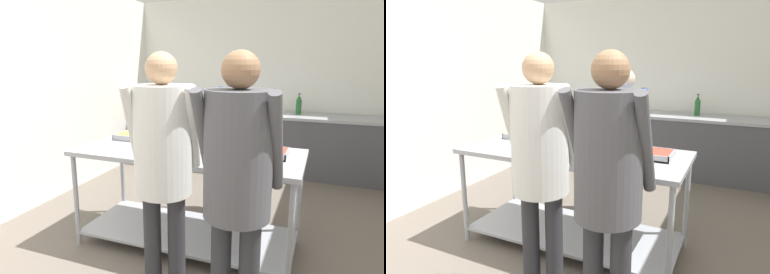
% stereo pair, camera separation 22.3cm
% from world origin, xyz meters
% --- Properties ---
extents(wall_rear, '(4.15, 0.06, 2.65)m').
position_xyz_m(wall_rear, '(0.00, 4.38, 1.32)').
color(wall_rear, silver).
rests_on(wall_rear, ground_plane).
extents(wall_left, '(0.06, 4.50, 2.65)m').
position_xyz_m(wall_left, '(-2.04, 2.19, 1.32)').
color(wall_left, silver).
rests_on(wall_left, ground_plane).
extents(back_counter, '(3.99, 0.65, 0.90)m').
position_xyz_m(back_counter, '(0.00, 4.01, 0.45)').
color(back_counter, '#4C4C51').
rests_on(back_counter, ground_plane).
extents(serving_counter, '(1.99, 0.86, 0.90)m').
position_xyz_m(serving_counter, '(-0.04, 1.53, 0.61)').
color(serving_counter, '#9EA0A8').
rests_on(serving_counter, ground_plane).
extents(serving_tray_roast, '(0.49, 0.30, 0.05)m').
position_xyz_m(serving_tray_roast, '(-0.64, 1.76, 0.93)').
color(serving_tray_roast, '#9EA0A8').
rests_on(serving_tray_roast, serving_counter).
extents(plate_stack, '(0.28, 0.28, 0.05)m').
position_xyz_m(plate_stack, '(-0.22, 1.65, 0.93)').
color(plate_stack, white).
rests_on(plate_stack, serving_counter).
extents(sauce_pan, '(0.42, 0.28, 0.09)m').
position_xyz_m(sauce_pan, '(0.17, 1.60, 0.95)').
color(sauce_pan, '#9EA0A8').
rests_on(sauce_pan, serving_counter).
extents(serving_tray_vegetables, '(0.39, 0.28, 0.05)m').
position_xyz_m(serving_tray_vegetables, '(0.61, 1.61, 0.93)').
color(serving_tray_vegetables, '#9EA0A8').
rests_on(serving_tray_vegetables, serving_counter).
extents(guest_serving_left, '(0.54, 0.42, 1.73)m').
position_xyz_m(guest_serving_left, '(0.07, 0.81, 1.07)').
color(guest_serving_left, '#2D2D33').
rests_on(guest_serving_left, ground_plane).
extents(guest_serving_right, '(0.48, 0.39, 1.73)m').
position_xyz_m(guest_serving_right, '(0.62, 0.64, 1.07)').
color(guest_serving_right, '#2D2D33').
rests_on(guest_serving_right, ground_plane).
extents(cook_behind_counter, '(0.44, 0.33, 1.60)m').
position_xyz_m(cook_behind_counter, '(0.15, 2.35, 0.99)').
color(cook_behind_counter, '#2D2D33').
rests_on(cook_behind_counter, ground_plane).
extents(water_bottle, '(0.08, 0.08, 0.31)m').
position_xyz_m(water_bottle, '(0.68, 4.10, 1.04)').
color(water_bottle, '#23602D').
rests_on(water_bottle, back_counter).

